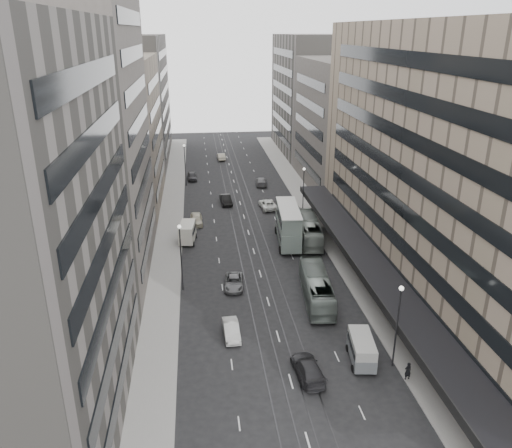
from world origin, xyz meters
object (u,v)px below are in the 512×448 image
bus_far (309,230)px  sedan_1 (231,330)px  panel_van (187,232)px  vw_microbus (362,349)px  double_decker (288,224)px  sedan_2 (234,282)px  bus_near (316,287)px  pedestrian (408,371)px

bus_far → sedan_1: 26.78m
bus_far → panel_van: (-17.70, 1.48, -0.07)m
bus_far → vw_microbus: bus_far is taller
double_decker → vw_microbus: 28.27m
panel_van → sedan_2: panel_van is taller
bus_near → vw_microbus: bearing=102.8°
panel_van → sedan_2: size_ratio=0.99×
vw_microbus → sedan_1: (-11.70, 5.61, -0.70)m
vw_microbus → sedan_2: (-10.60, 15.85, -0.75)m
sedan_1 → sedan_2: sedan_1 is taller
bus_near → vw_microbus: (1.49, -11.75, -0.21)m
sedan_2 → bus_near: bearing=-18.7°
bus_far → vw_microbus: size_ratio=2.40×
bus_far → sedan_2: 17.82m
bus_far → sedan_2: bus_far is taller
bus_far → bus_near: bearing=86.4°
pedestrian → sedan_2: bearing=-60.6°
bus_near → sedan_2: bus_near is taller
vw_microbus → sedan_1: 12.99m
double_decker → pedestrian: bearing=-76.5°
bus_far → double_decker: double_decker is taller
double_decker → bus_far: bearing=17.2°
double_decker → pedestrian: size_ratio=5.97×
bus_far → double_decker: (-3.26, -0.73, 1.33)m
vw_microbus → sedan_2: vw_microbus is taller
double_decker → sedan_2: (-8.83, -12.32, -2.31)m
bus_near → double_decker: (-0.28, 16.42, 1.36)m
bus_near → vw_microbus: size_ratio=2.36×
vw_microbus → panel_van: (-16.21, 30.38, 0.16)m
panel_van → bus_near: bearing=-44.3°
sedan_1 → vw_microbus: bearing=-28.0°
bus_near → sedan_1: 11.94m
vw_microbus → panel_van: size_ratio=1.03×
sedan_2 → panel_van: bearing=116.7°
vw_microbus → pedestrian: 4.49m
double_decker → panel_van: double_decker is taller
bus_near → sedan_1: bearing=36.5°
vw_microbus → sedan_2: 19.09m
double_decker → bus_near: bearing=-84.5°
bus_near → panel_van: bearing=-46.2°
panel_van → sedan_1: bearing=-72.3°
bus_far → vw_microbus: 28.94m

